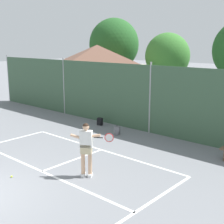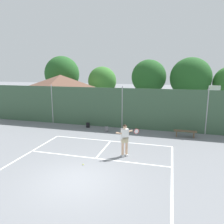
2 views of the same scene
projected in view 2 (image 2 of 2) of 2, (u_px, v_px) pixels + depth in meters
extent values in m
plane|color=slate|center=(77.00, 180.00, 9.61)|extent=(120.00, 120.00, 0.00)
cube|color=white|center=(111.00, 141.00, 14.80)|extent=(8.20, 0.10, 0.01)
cube|color=white|center=(1.00, 169.00, 10.68)|extent=(0.10, 11.00, 0.01)
cube|color=white|center=(172.00, 194.00, 8.53)|extent=(0.10, 11.00, 0.01)
cube|color=white|center=(96.00, 158.00, 11.95)|extent=(8.20, 0.10, 0.01)
cube|color=white|center=(104.00, 149.00, 13.35)|extent=(0.10, 2.97, 0.01)
cube|color=#38563D|center=(122.00, 108.00, 17.77)|extent=(26.00, 0.05, 3.35)
cylinder|color=#99999E|center=(52.00, 104.00, 19.46)|extent=(0.09, 0.09, 3.50)
cylinder|color=#99999E|center=(122.00, 107.00, 17.76)|extent=(0.09, 0.09, 3.50)
cylinder|color=#99999E|center=(207.00, 112.00, 16.06)|extent=(0.09, 0.09, 3.50)
cylinder|color=yellow|center=(212.00, 110.00, 17.95)|extent=(0.12, 0.12, 3.05)
cube|color=white|center=(214.00, 89.00, 17.51)|extent=(0.90, 0.06, 0.60)
torus|color=#D85919|center=(215.00, 92.00, 17.30)|extent=(0.48, 0.48, 0.02)
cube|color=beige|center=(61.00, 100.00, 24.35)|extent=(6.03, 4.31, 2.80)
pyramid|color=brown|center=(61.00, 81.00, 23.93)|extent=(6.52, 4.66, 1.43)
cylinder|color=brown|center=(63.00, 97.00, 29.06)|extent=(0.36, 0.36, 2.26)
ellipsoid|color=#235623|center=(62.00, 74.00, 28.44)|extent=(4.61, 4.15, 4.61)
cylinder|color=brown|center=(102.00, 100.00, 27.64)|extent=(0.36, 0.36, 1.84)
ellipsoid|color=#38752D|center=(102.00, 81.00, 27.15)|extent=(3.59, 3.23, 3.59)
cylinder|color=brown|center=(148.00, 101.00, 26.07)|extent=(0.36, 0.36, 2.19)
ellipsoid|color=#235623|center=(149.00, 77.00, 25.51)|extent=(4.07, 3.66, 4.07)
cylinder|color=brown|center=(189.00, 103.00, 24.87)|extent=(0.36, 0.36, 1.93)
ellipsoid|color=#235623|center=(191.00, 78.00, 24.29)|extent=(4.56, 4.11, 4.56)
cube|color=silver|center=(123.00, 155.00, 12.24)|extent=(0.24, 0.28, 0.10)
cube|color=silver|center=(126.00, 155.00, 12.31)|extent=(0.24, 0.28, 0.10)
cylinder|color=tan|center=(123.00, 148.00, 12.15)|extent=(0.13, 0.13, 0.82)
cylinder|color=tan|center=(127.00, 147.00, 12.22)|extent=(0.13, 0.13, 0.82)
cube|color=tan|center=(125.00, 140.00, 12.09)|extent=(0.43, 0.40, 0.32)
cube|color=silver|center=(125.00, 134.00, 12.02)|extent=(0.47, 0.42, 0.56)
sphere|color=tan|center=(125.00, 127.00, 11.94)|extent=(0.22, 0.22, 0.22)
sphere|color=black|center=(125.00, 126.00, 11.94)|extent=(0.21, 0.21, 0.21)
cylinder|color=tan|center=(128.00, 132.00, 12.08)|extent=(0.52, 0.37, 0.17)
cylinder|color=tan|center=(120.00, 133.00, 11.93)|extent=(0.48, 0.35, 0.22)
cylinder|color=black|center=(131.00, 132.00, 12.17)|extent=(0.27, 0.19, 0.04)
torus|color=red|center=(136.00, 131.00, 12.32)|extent=(0.27, 0.18, 0.30)
cylinder|color=silver|center=(136.00, 131.00, 12.32)|extent=(0.22, 0.14, 0.26)
sphere|color=#CCE033|center=(83.00, 164.00, 11.11)|extent=(0.07, 0.07, 0.07)
cube|color=black|center=(88.00, 125.00, 18.22)|extent=(0.31, 0.23, 0.40)
cube|color=black|center=(88.00, 126.00, 18.11)|extent=(0.23, 0.10, 0.18)
torus|color=black|center=(88.00, 123.00, 18.17)|extent=(0.09, 0.03, 0.09)
cube|color=slate|center=(106.00, 129.00, 17.05)|extent=(0.33, 0.29, 0.40)
cube|color=slate|center=(107.00, 130.00, 16.95)|extent=(0.23, 0.15, 0.18)
torus|color=black|center=(106.00, 126.00, 17.00)|extent=(0.08, 0.05, 0.09)
cube|color=brown|center=(185.00, 131.00, 15.60)|extent=(1.60, 0.36, 0.06)
cube|color=brown|center=(176.00, 133.00, 15.80)|extent=(0.08, 0.32, 0.45)
cube|color=brown|center=(194.00, 135.00, 15.49)|extent=(0.08, 0.32, 0.45)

